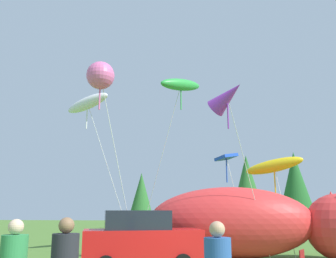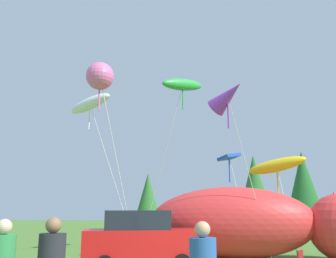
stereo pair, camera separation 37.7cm
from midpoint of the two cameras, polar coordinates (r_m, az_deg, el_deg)
name	(u,v)px [view 2 (the right image)]	position (r m, az deg, el deg)	size (l,w,h in m)	color
parked_car	(141,240)	(13.77, -3.37, -16.53)	(4.42, 2.89, 2.00)	red
inflatable_cat	(254,226)	(16.55, 13.67, -14.11)	(9.23, 3.05, 2.98)	red
kite_purple_delta	(228,97)	(15.02, 9.79, 4.90)	(2.48, 2.46, 7.14)	silver
kite_white_ghost	(90,104)	(19.00, -11.25, 3.74)	(3.99, 1.48, 7.75)	silver
kite_pink_octopus	(100,77)	(14.14, -9.56, 7.89)	(1.77, 1.86, 7.37)	silver
kite_green_fish	(183,85)	(18.95, 2.83, 6.70)	(3.50, 2.69, 8.75)	silver
kite_yellow_hero	(277,166)	(18.40, 16.80, -5.36)	(2.81, 2.32, 4.65)	silver
kite_blue_box	(229,158)	(19.60, 9.86, -4.42)	(1.59, 2.05, 4.89)	silver
horizon_tree_east	(254,182)	(47.26, 13.24, -7.89)	(3.61, 3.61, 8.61)	brown
horizon_tree_west	(148,194)	(40.89, -2.82, -9.89)	(2.48, 2.48, 5.92)	brown
horizon_tree_mid	(303,180)	(46.72, 20.11, -7.33)	(3.66, 3.66, 8.74)	brown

